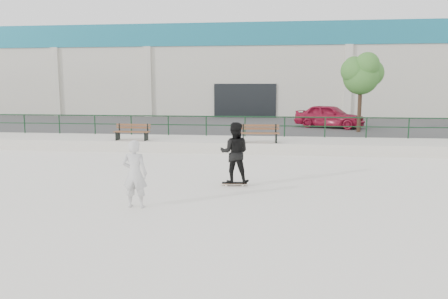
# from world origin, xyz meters

# --- Properties ---
(ground) EXTENTS (120.00, 120.00, 0.00)m
(ground) POSITION_xyz_m (0.00, 0.00, 0.00)
(ground) COLOR white
(ground) RESTS_ON ground
(ledge) EXTENTS (30.00, 3.00, 0.50)m
(ledge) POSITION_xyz_m (0.00, 9.50, 0.25)
(ledge) COLOR beige
(ledge) RESTS_ON ground
(parking_strip) EXTENTS (60.00, 14.00, 0.50)m
(parking_strip) POSITION_xyz_m (0.00, 18.00, 0.25)
(parking_strip) COLOR #3C3C3C
(parking_strip) RESTS_ON ground
(railing) EXTENTS (28.00, 0.06, 1.03)m
(railing) POSITION_xyz_m (-0.00, 10.80, 1.24)
(railing) COLOR #13351C
(railing) RESTS_ON ledge
(commercial_building) EXTENTS (44.20, 16.33, 8.00)m
(commercial_building) POSITION_xyz_m (-0.00, 31.99, 4.58)
(commercial_building) COLOR beige
(commercial_building) RESTS_ON ground
(bench_left) EXTENTS (1.70, 0.54, 0.78)m
(bench_left) POSITION_xyz_m (-4.19, 8.57, 0.89)
(bench_left) COLOR brown
(bench_left) RESTS_ON ledge
(bench_right) EXTENTS (1.82, 0.66, 0.83)m
(bench_right) POSITION_xyz_m (1.84, 8.46, 0.91)
(bench_right) COLOR brown
(bench_right) RESTS_ON ledge
(tree) EXTENTS (2.44, 2.17, 4.34)m
(tree) POSITION_xyz_m (7.19, 13.75, 3.76)
(tree) COLOR #3C2D1E
(tree) RESTS_ON parking_strip
(red_car) EXTENTS (4.49, 3.26, 1.42)m
(red_car) POSITION_xyz_m (5.81, 16.03, 1.21)
(red_car) COLOR maroon
(red_car) RESTS_ON parking_strip
(skateboard) EXTENTS (0.80, 0.28, 0.09)m
(skateboard) POSITION_xyz_m (1.36, 1.87, 0.07)
(skateboard) COLOR black
(skateboard) RESTS_ON ground
(standing_skater) EXTENTS (0.92, 0.73, 1.87)m
(standing_skater) POSITION_xyz_m (1.36, 1.87, 1.03)
(standing_skater) COLOR black
(standing_skater) RESTS_ON skateboard
(seated_skater) EXTENTS (0.64, 0.42, 1.74)m
(seated_skater) POSITION_xyz_m (-0.90, -0.88, 0.87)
(seated_skater) COLOR silver
(seated_skater) RESTS_ON ground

